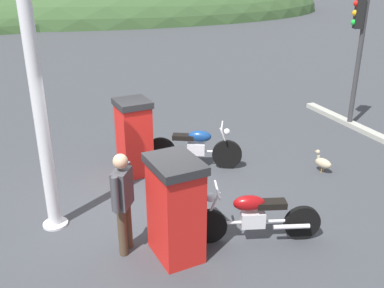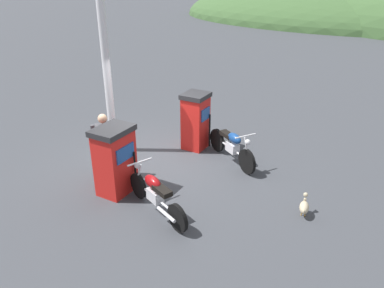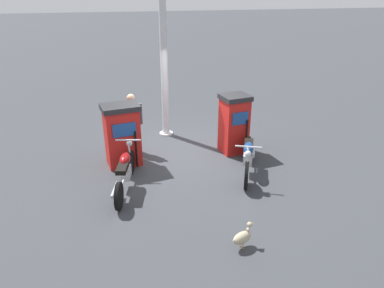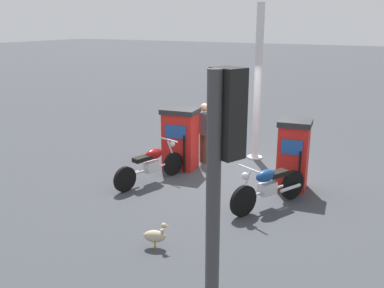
% 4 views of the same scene
% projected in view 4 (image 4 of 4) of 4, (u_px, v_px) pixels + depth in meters
% --- Properties ---
extents(ground_plane, '(120.00, 120.00, 0.00)m').
position_uv_depth(ground_plane, '(235.00, 174.00, 10.30)').
color(ground_plane, '#383A3F').
extents(fuel_pump_near, '(0.75, 0.94, 1.52)m').
position_uv_depth(fuel_pump_near, '(180.00, 138.00, 10.57)').
color(fuel_pump_near, red).
rests_on(fuel_pump_near, ground).
extents(fuel_pump_far, '(0.72, 0.77, 1.54)m').
position_uv_depth(fuel_pump_far, '(293.00, 154.00, 9.26)').
color(fuel_pump_far, red).
rests_on(fuel_pump_far, ground).
extents(motorcycle_near_pump, '(1.96, 0.79, 0.92)m').
position_uv_depth(motorcycle_near_pump, '(151.00, 165.00, 9.68)').
color(motorcycle_near_pump, black).
rests_on(motorcycle_near_pump, ground).
extents(motorcycle_far_pump, '(1.84, 0.97, 0.95)m').
position_uv_depth(motorcycle_far_pump, '(268.00, 186.00, 8.36)').
color(motorcycle_far_pump, black).
rests_on(motorcycle_far_pump, ground).
extents(attendant_person, '(0.38, 0.53, 1.56)m').
position_uv_depth(attendant_person, '(204.00, 129.00, 10.97)').
color(attendant_person, '#473828').
rests_on(attendant_person, ground).
extents(wandering_duck, '(0.30, 0.44, 0.45)m').
position_uv_depth(wandering_duck, '(155.00, 235.00, 6.93)').
color(wandering_duck, tan).
rests_on(wandering_duck, ground).
extents(roadside_traffic_light, '(0.40, 0.30, 3.23)m').
position_uv_depth(roadside_traffic_light, '(221.00, 191.00, 3.49)').
color(roadside_traffic_light, '#38383A').
rests_on(roadside_traffic_light, ground).
extents(canopy_support_pole, '(0.40, 0.40, 4.02)m').
position_uv_depth(canopy_support_pole, '(258.00, 87.00, 11.01)').
color(canopy_support_pole, silver).
rests_on(canopy_support_pole, ground).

